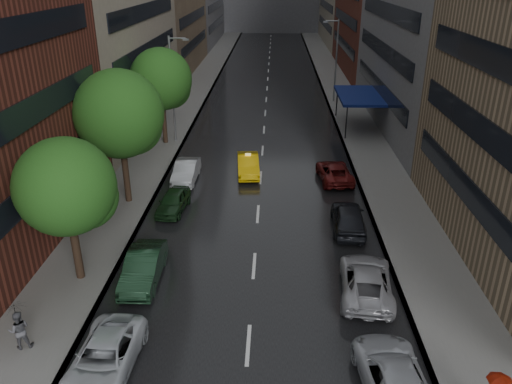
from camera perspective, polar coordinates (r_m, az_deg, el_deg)
road at (r=63.78m, az=1.25°, el=11.38°), size 14.00×140.00×0.01m
sidewalk_left at (r=64.52m, az=-6.93°, el=11.42°), size 4.00×140.00×0.15m
sidewalk_right at (r=64.27m, az=9.45°, el=11.22°), size 4.00×140.00×0.15m
tree_near at (r=24.50m, az=-20.93°, el=0.53°), size 4.63×4.63×7.37m
tree_mid at (r=32.13m, az=-15.38°, el=8.57°), size 5.51×5.51×8.78m
tree_far at (r=43.57m, az=-10.82°, el=12.53°), size 5.21×5.21×8.31m
taxi at (r=37.44m, az=-0.91°, el=3.13°), size 1.96×4.59×1.47m
parked_cars_left at (r=27.34m, az=-11.61°, el=-5.96°), size 2.44×23.63×1.51m
parked_cars_right at (r=27.09m, az=11.41°, el=-6.22°), size 2.88×25.00×1.58m
ped_black_umbrella at (r=22.55m, az=-25.61°, el=-13.29°), size 1.00×0.98×2.09m
street_lamp_left at (r=44.04m, az=-9.46°, el=11.70°), size 1.74×0.22×9.00m
street_lamp_right at (r=58.32m, az=9.07°, el=14.76°), size 1.74×0.22×9.00m
awning at (r=49.12m, az=11.70°, el=10.71°), size 4.00×8.00×3.12m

